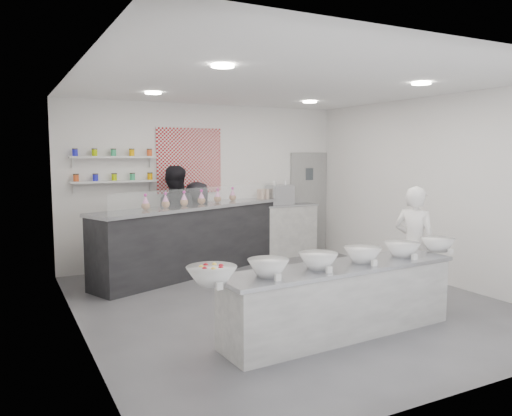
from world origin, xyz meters
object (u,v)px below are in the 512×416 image
(espresso_ledge, at_px, (282,230))
(prep_counter, at_px, (340,300))
(staff_left, at_px, (174,218))
(back_bar, at_px, (193,239))
(staff_right, at_px, (197,225))
(woman_prep, at_px, (414,245))
(espresso_machine, at_px, (280,195))

(espresso_ledge, bearing_deg, prep_counter, -111.80)
(staff_left, bearing_deg, back_bar, 143.06)
(prep_counter, height_order, staff_right, staff_right)
(espresso_ledge, xyz_separation_m, woman_prep, (0.03, -3.58, 0.29))
(espresso_ledge, height_order, espresso_machine, espresso_machine)
(woman_prep, xyz_separation_m, staff_left, (-2.38, 3.40, 0.12))
(back_bar, height_order, espresso_ledge, back_bar)
(back_bar, relative_size, staff_left, 2.07)
(back_bar, bearing_deg, prep_counter, -104.94)
(staff_left, bearing_deg, prep_counter, 122.15)
(prep_counter, height_order, espresso_machine, espresso_machine)
(prep_counter, relative_size, espresso_machine, 5.96)
(prep_counter, height_order, staff_left, staff_left)
(prep_counter, bearing_deg, woman_prep, 15.29)
(espresso_machine, relative_size, staff_left, 0.27)
(back_bar, bearing_deg, woman_prep, -76.78)
(espresso_machine, xyz_separation_m, staff_left, (-2.28, -0.18, -0.31))
(espresso_ledge, bearing_deg, woman_prep, -89.45)
(prep_counter, relative_size, espresso_ledge, 2.10)
(espresso_ledge, distance_m, woman_prep, 3.59)
(espresso_ledge, distance_m, staff_right, 1.92)
(back_bar, xyz_separation_m, staff_right, (0.22, 0.38, 0.19))
(espresso_ledge, xyz_separation_m, staff_right, (-1.90, -0.18, 0.26))
(espresso_ledge, relative_size, woman_prep, 0.87)
(staff_left, relative_size, staff_right, 1.19)
(espresso_machine, bearing_deg, staff_right, -174.39)
(back_bar, height_order, woman_prep, woman_prep)
(espresso_ledge, xyz_separation_m, espresso_machine, (-0.07, 0.00, 0.72))
(woman_prep, height_order, staff_left, staff_left)
(woman_prep, bearing_deg, staff_right, 8.91)
(woman_prep, distance_m, staff_left, 4.15)
(espresso_machine, distance_m, woman_prep, 3.60)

